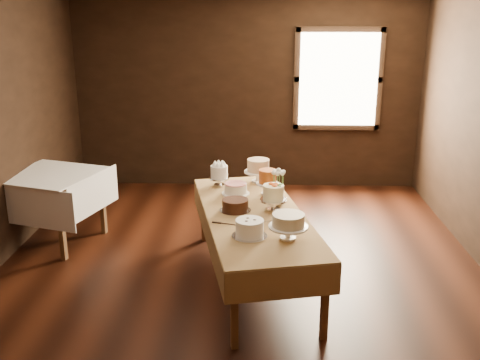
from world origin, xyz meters
name	(u,v)px	position (x,y,z in m)	size (l,w,h in m)	color
floor	(239,276)	(0.00, 0.00, 0.00)	(5.00, 6.00, 0.01)	black
wall_back	(247,93)	(0.00, 3.00, 1.40)	(5.00, 0.02, 2.80)	black
wall_front	(212,309)	(0.00, -3.00, 1.40)	(5.00, 0.02, 2.80)	black
window	(338,80)	(1.30, 2.94, 1.60)	(1.10, 0.05, 1.30)	#FFEABF
display_table	(254,218)	(0.14, -0.10, 0.66)	(1.37, 2.46, 0.72)	#4C3018
side_table	(51,182)	(-2.14, 0.80, 0.71)	(1.20, 1.20, 0.81)	#4C3018
cake_meringue	(219,176)	(-0.25, 0.72, 0.82)	(0.22, 0.22, 0.24)	silver
cake_speckled	(258,172)	(0.18, 0.88, 0.84)	(0.31, 0.31, 0.27)	white
cake_lattice	(236,189)	(-0.05, 0.45, 0.77)	(0.30, 0.30, 0.11)	white
cake_caramel	(268,184)	(0.28, 0.45, 0.84)	(0.24, 0.24, 0.28)	white
cake_chocolate	(235,206)	(-0.04, -0.06, 0.77)	(0.34, 0.34, 0.12)	silver
cake_flowers	(273,199)	(0.33, -0.02, 0.83)	(0.26, 0.26, 0.26)	silver
cake_swirl	(250,229)	(0.11, -0.67, 0.79)	(0.30, 0.30, 0.15)	silver
cake_cream	(288,227)	(0.44, -0.70, 0.82)	(0.33, 0.33, 0.24)	white
cake_server_a	(267,221)	(0.26, -0.32, 0.72)	(0.24, 0.03, 0.01)	silver
cake_server_b	(295,227)	(0.51, -0.44, 0.72)	(0.24, 0.03, 0.01)	silver
cake_server_c	(240,203)	(0.00, 0.16, 0.72)	(0.24, 0.03, 0.01)	silver
cake_server_e	(229,224)	(-0.07, -0.40, 0.72)	(0.24, 0.03, 0.01)	silver
flower_vase	(278,197)	(0.38, 0.17, 0.79)	(0.14, 0.14, 0.15)	#2D2823
flower_bouquet	(278,178)	(0.38, 0.17, 0.98)	(0.14, 0.14, 0.20)	white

